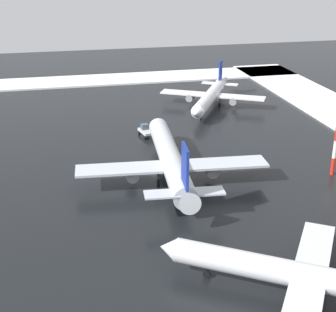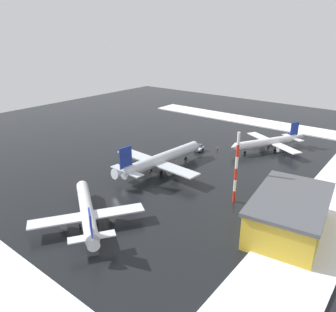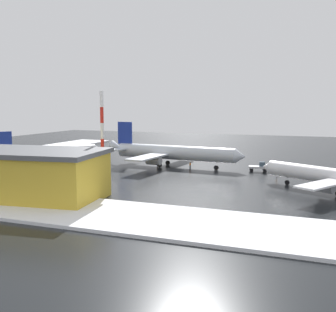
{
  "view_description": "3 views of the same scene",
  "coord_description": "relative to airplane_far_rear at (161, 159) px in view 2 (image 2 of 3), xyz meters",
  "views": [
    {
      "loc": [
        -88.27,
        17.93,
        37.4
      ],
      "look_at": [
        -4.84,
        -0.92,
        2.95
      ],
      "focal_mm": 55.0,
      "sensor_mm": 36.0,
      "label": 1
    },
    {
      "loc": [
        -84.06,
        -63.13,
        42.45
      ],
      "look_at": [
        -6.42,
        -1.88,
        4.65
      ],
      "focal_mm": 35.0,
      "sensor_mm": 36.0,
      "label": 2
    },
    {
      "loc": [
        30.78,
        -104.1,
        16.94
      ],
      "look_at": [
        -7.77,
        -5.06,
        3.46
      ],
      "focal_mm": 45.0,
      "sensor_mm": 36.0,
      "label": 3
    }
  ],
  "objects": [
    {
      "name": "ground_plane",
      "position": [
        8.48,
        0.54,
        -3.85
      ],
      "size": [
        240.0,
        240.0,
        0.0
      ],
      "primitive_type": "plane",
      "color": "black"
    },
    {
      "name": "snow_bank_far",
      "position": [
        8.48,
        -49.46,
        -3.6
      ],
      "size": [
        152.0,
        16.0,
        0.51
      ],
      "primitive_type": "cube",
      "color": "white",
      "rests_on": "ground_plane"
    },
    {
      "name": "snow_bank_right",
      "position": [
        75.48,
        0.54,
        -3.6
      ],
      "size": [
        14.0,
        116.0,
        0.51
      ],
      "primitive_type": "cube",
      "color": "white",
      "rests_on": "ground_plane"
    },
    {
      "name": "airplane_far_rear",
      "position": [
        0.0,
        0.0,
        0.0
      ],
      "size": [
        39.29,
        32.63,
        11.66
      ],
      "rotation": [
        0.0,
        0.0,
        6.2
      ],
      "color": "silver",
      "rests_on": "ground_plane"
    },
    {
      "name": "airplane_foreground_jet",
      "position": [
        -34.81,
        -6.19,
        -0.75
      ],
      "size": [
        23.83,
        27.73,
        9.38
      ],
      "rotation": [
        0.0,
        0.0,
        0.98
      ],
      "color": "silver",
      "rests_on": "ground_plane"
    },
    {
      "name": "airplane_parked_portside",
      "position": [
        40.19,
        -19.66,
        -0.67
      ],
      "size": [
        29.57,
        25.26,
        9.63
      ],
      "rotation": [
        0.0,
        0.0,
        2.63
      ],
      "color": "white",
      "rests_on": "ground_plane"
    },
    {
      "name": "pushback_tug",
      "position": [
        23.05,
        0.14,
        -2.57
      ],
      "size": [
        4.95,
        3.08,
        2.5
      ],
      "rotation": [
        0.0,
        0.0,
        6.49
      ],
      "color": "silver",
      "rests_on": "ground_plane"
    },
    {
      "name": "ground_crew_by_nose_gear",
      "position": [
        27.87,
        -4.93,
        -2.88
      ],
      "size": [
        0.36,
        0.36,
        1.71
      ],
      "rotation": [
        0.0,
        0.0,
        6.28
      ],
      "color": "black",
      "rests_on": "ground_plane"
    },
    {
      "name": "ground_crew_near_tug",
      "position": [
        5.5,
        -0.97,
        -2.88
      ],
      "size": [
        0.36,
        0.36,
        1.71
      ],
      "rotation": [
        0.0,
        0.0,
        1.87
      ],
      "color": "black",
      "rests_on": "ground_plane"
    },
    {
      "name": "ground_crew_mid_apron",
      "position": [
        -4.45,
        0.87,
        -2.88
      ],
      "size": [
        0.36,
        0.36,
        1.71
      ],
      "rotation": [
        0.0,
        0.0,
        0.6
      ],
      "color": "black",
      "rests_on": "ground_plane"
    },
    {
      "name": "antenna_mast",
      "position": [
        -4.33,
        -28.62,
        5.79
      ],
      "size": [
        0.7,
        0.7,
        19.29
      ],
      "color": "red",
      "rests_on": "ground_plane"
    },
    {
      "name": "cargo_hangar",
      "position": [
        -9.34,
        -44.55,
        0.59
      ],
      "size": [
        26.67,
        18.0,
        8.8
      ],
      "rotation": [
        0.0,
        0.0,
        0.12
      ],
      "color": "gold",
      "rests_on": "ground_plane"
    }
  ]
}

